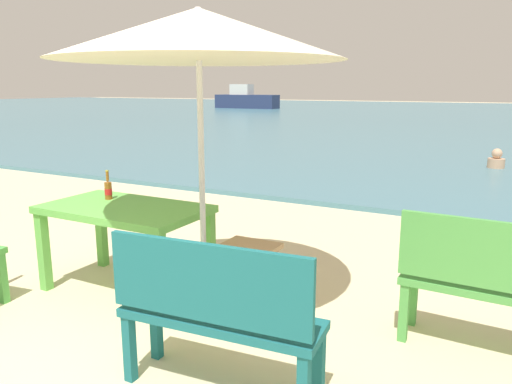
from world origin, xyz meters
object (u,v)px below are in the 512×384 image
object	(u,v)px
bench_teal_center	(215,309)
swimmer_person	(496,160)
picnic_table_green	(125,218)
beer_bottle_amber	(108,189)
side_table_wood	(247,269)
patio_umbrella	(198,35)
bench_green_right	(496,280)
boat_sailboat	(246,100)

from	to	relation	value
bench_teal_center	swimmer_person	distance (m)	9.33
picnic_table_green	beer_bottle_amber	world-z (taller)	beer_bottle_amber
side_table_wood	bench_teal_center	size ratio (longest dim) A/B	0.44
side_table_wood	patio_umbrella	bearing A→B (deg)	-147.64
patio_umbrella	bench_green_right	bearing A→B (deg)	9.51
bench_teal_center	bench_green_right	xyz separation A→B (m)	(1.37, 1.20, 0.00)
patio_umbrella	picnic_table_green	bearing A→B (deg)	175.53
beer_bottle_amber	boat_sailboat	xyz separation A→B (m)	(-15.95, 31.14, -0.11)
bench_green_right	swimmer_person	bearing A→B (deg)	92.28
side_table_wood	swimmer_person	xyz separation A→B (m)	(1.43, 8.23, -0.11)
bench_teal_center	boat_sailboat	bearing A→B (deg)	118.88
picnic_table_green	swimmer_person	world-z (taller)	picnic_table_green
picnic_table_green	bench_teal_center	xyz separation A→B (m)	(1.51, -0.93, -0.11)
patio_umbrella	bench_green_right	size ratio (longest dim) A/B	1.90
patio_umbrella	bench_teal_center	bearing A→B (deg)	-52.67
side_table_wood	bench_green_right	size ratio (longest dim) A/B	0.45
patio_umbrella	boat_sailboat	distance (m)	35.73
side_table_wood	boat_sailboat	distance (m)	35.69
patio_umbrella	bench_teal_center	world-z (taller)	patio_umbrella
beer_bottle_amber	swimmer_person	distance (m)	8.71
beer_bottle_amber	patio_umbrella	size ratio (longest dim) A/B	0.12
bench_green_right	picnic_table_green	bearing A→B (deg)	-174.59
boat_sailboat	picnic_table_green	bearing A→B (deg)	-62.54
bench_teal_center	swimmer_person	xyz separation A→B (m)	(1.05, 9.27, -0.30)
picnic_table_green	boat_sailboat	bearing A→B (deg)	117.46
side_table_wood	bench_teal_center	xyz separation A→B (m)	(0.38, -1.04, 0.19)
boat_sailboat	bench_teal_center	bearing A→B (deg)	-61.12
boat_sailboat	side_table_wood	bearing A→B (deg)	-60.85
bench_green_right	patio_umbrella	bearing A→B (deg)	-170.49
side_table_wood	bench_green_right	xyz separation A→B (m)	(1.75, 0.16, 0.19)
picnic_table_green	side_table_wood	size ratio (longest dim) A/B	2.59
bench_green_right	swimmer_person	size ratio (longest dim) A/B	2.95
picnic_table_green	patio_umbrella	world-z (taller)	patio_umbrella
patio_umbrella	bench_green_right	xyz separation A→B (m)	(2.03, 0.34, -1.58)
beer_bottle_amber	patio_umbrella	bearing A→B (deg)	-9.67
beer_bottle_amber	side_table_wood	world-z (taller)	beer_bottle_amber
beer_bottle_amber	bench_green_right	distance (m)	3.20
picnic_table_green	patio_umbrella	distance (m)	1.70
beer_bottle_amber	patio_umbrella	distance (m)	1.72
picnic_table_green	boat_sailboat	size ratio (longest dim) A/B	0.28
beer_bottle_amber	side_table_wood	xyz separation A→B (m)	(1.44, -0.02, -0.50)
patio_umbrella	side_table_wood	xyz separation A→B (m)	(0.28, 0.18, -1.76)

